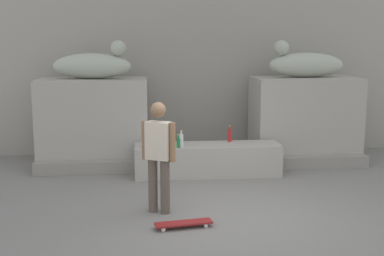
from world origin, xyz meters
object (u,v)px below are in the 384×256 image
at_px(bottle_orange, 144,141).
at_px(skater, 159,152).
at_px(statue_reclining_left, 94,65).
at_px(bottle_green, 178,142).
at_px(statue_reclining_right, 305,64).
at_px(bottle_clear, 181,140).
at_px(bottle_red, 230,135).
at_px(skateboard, 184,223).

bearing_deg(bottle_orange, skater, -83.51).
bearing_deg(statue_reclining_left, bottle_green, -30.92).
bearing_deg(statue_reclining_left, statue_reclining_right, 8.64).
xyz_separation_m(skater, bottle_green, (0.42, 1.81, -0.22)).
xyz_separation_m(bottle_orange, bottle_clear, (0.70, 0.05, 0.00)).
distance_m(statue_reclining_right, bottle_red, 2.35).
distance_m(skater, bottle_green, 1.88).
distance_m(statue_reclining_right, skateboard, 5.19).
height_order(skater, bottle_orange, skater).
bearing_deg(bottle_red, statue_reclining_right, 26.58).
relative_size(statue_reclining_left, bottle_clear, 5.56).
distance_m(statue_reclining_left, bottle_red, 3.09).
relative_size(skater, bottle_clear, 5.57).
relative_size(bottle_green, bottle_clear, 0.85).
distance_m(skateboard, bottle_red, 3.25).
bearing_deg(bottle_clear, statue_reclining_left, 144.49).
distance_m(statue_reclining_left, skateboard, 4.57).
xyz_separation_m(statue_reclining_left, bottle_orange, (0.98, -1.25, -1.34)).
bearing_deg(skater, bottle_orange, -56.28).
distance_m(bottle_green, bottle_clear, 0.15).
relative_size(statue_reclining_right, skater, 0.97).
relative_size(skater, bottle_green, 6.57).
distance_m(bottle_orange, bottle_green, 0.64).
height_order(bottle_orange, bottle_green, bottle_orange).
height_order(bottle_orange, bottle_clear, same).
relative_size(skateboard, bottle_red, 2.60).
xyz_separation_m(skateboard, bottle_red, (1.14, 2.96, 0.66)).
xyz_separation_m(statue_reclining_right, skater, (-3.19, -3.15, -1.14)).
bearing_deg(statue_reclining_left, skater, -60.58).
height_order(skater, skateboard, skater).
distance_m(statue_reclining_left, bottle_clear, 2.47).
bearing_deg(bottle_orange, bottle_green, -7.89).
relative_size(statue_reclining_left, skateboard, 2.03).
bearing_deg(statue_reclining_right, bottle_red, 25.18).
relative_size(skateboard, bottle_green, 3.23).
bearing_deg(statue_reclining_right, bottle_clear, 22.64).
bearing_deg(bottle_clear, skateboard, -93.73).
xyz_separation_m(statue_reclining_left, skateboard, (1.51, -3.83, -2.00)).
distance_m(skater, bottle_clear, 2.02).
bearing_deg(bottle_red, bottle_clear, -160.73).
bearing_deg(statue_reclining_left, bottle_orange, -43.20).
bearing_deg(bottle_red, statue_reclining_left, 162.04).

